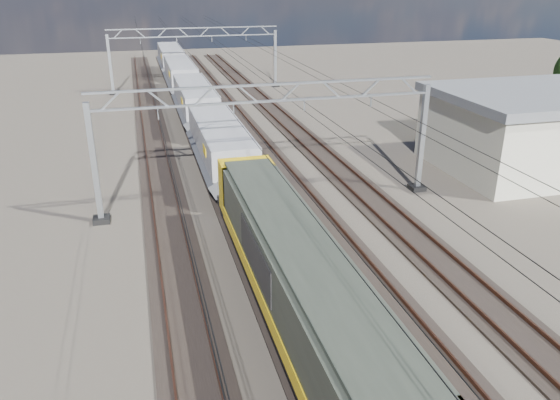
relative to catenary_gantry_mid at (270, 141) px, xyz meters
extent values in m
plane|color=#2A2520|center=(0.00, -4.00, -3.91)|extent=(160.00, 160.00, 0.00)
cube|color=black|center=(-6.00, -4.00, -3.85)|extent=(2.60, 140.00, 0.12)
cube|color=#502E20|center=(-6.72, -4.00, -3.69)|extent=(0.08, 140.00, 0.16)
cube|color=#502E20|center=(-5.28, -4.00, -3.69)|extent=(0.08, 140.00, 0.16)
cube|color=black|center=(-2.00, -4.00, -3.85)|extent=(2.60, 140.00, 0.12)
cube|color=#502E20|center=(-2.72, -4.00, -3.69)|extent=(0.08, 140.00, 0.16)
cube|color=#502E20|center=(-1.28, -4.00, -3.69)|extent=(0.08, 140.00, 0.16)
cube|color=black|center=(2.00, -4.00, -3.85)|extent=(2.60, 140.00, 0.12)
cube|color=#502E20|center=(1.28, -4.00, -3.69)|extent=(0.08, 140.00, 0.16)
cube|color=#502E20|center=(2.72, -4.00, -3.69)|extent=(0.08, 140.00, 0.16)
cube|color=black|center=(6.00, -4.00, -3.85)|extent=(2.60, 140.00, 0.12)
cube|color=#502E20|center=(5.28, -4.00, -3.69)|extent=(0.08, 140.00, 0.16)
cube|color=#502E20|center=(6.72, -4.00, -3.69)|extent=(0.08, 140.00, 0.16)
cube|color=#959CA2|center=(-9.50, 0.00, -0.61)|extent=(0.30, 0.30, 6.60)
cube|color=#959CA2|center=(9.50, 0.00, -0.61)|extent=(0.30, 0.30, 6.60)
cube|color=black|center=(-9.50, 0.00, -3.76)|extent=(0.90, 0.90, 0.30)
cube|color=black|center=(9.50, 0.00, -3.76)|extent=(0.90, 0.90, 0.30)
cube|color=#959CA2|center=(0.00, 0.00, 3.14)|extent=(19.30, 0.18, 0.12)
cube|color=#959CA2|center=(0.00, 0.00, 2.24)|extent=(19.30, 0.18, 0.12)
cube|color=#959CA2|center=(-8.31, 0.00, 2.69)|extent=(1.03, 0.10, 0.94)
cube|color=#959CA2|center=(-5.94, 0.00, 2.69)|extent=(1.03, 0.10, 0.94)
cube|color=#959CA2|center=(-3.56, 0.00, 2.69)|extent=(1.03, 0.10, 0.94)
cube|color=#959CA2|center=(-1.19, 0.00, 2.69)|extent=(1.03, 0.10, 0.94)
cube|color=#959CA2|center=(1.19, 0.00, 2.69)|extent=(1.03, 0.10, 0.94)
cube|color=#959CA2|center=(3.56, 0.00, 2.69)|extent=(1.03, 0.10, 0.94)
cube|color=#959CA2|center=(5.94, 0.00, 2.69)|extent=(1.03, 0.10, 0.94)
cube|color=#959CA2|center=(8.31, 0.00, 2.69)|extent=(1.03, 0.10, 0.94)
cube|color=#959CA2|center=(-6.00, 0.00, 1.92)|extent=(0.06, 0.06, 0.65)
cube|color=#959CA2|center=(-2.00, 0.00, 1.92)|extent=(0.06, 0.06, 0.65)
cube|color=#959CA2|center=(2.00, 0.00, 1.92)|extent=(0.06, 0.06, 0.65)
cube|color=#959CA2|center=(6.00, 0.00, 1.92)|extent=(0.06, 0.06, 0.65)
cube|color=#959CA2|center=(-9.50, 36.00, -0.61)|extent=(0.30, 0.30, 6.60)
cube|color=#959CA2|center=(9.50, 36.00, -0.61)|extent=(0.30, 0.30, 6.60)
cube|color=black|center=(-9.50, 36.00, -3.76)|extent=(0.90, 0.90, 0.30)
cube|color=black|center=(9.50, 36.00, -3.76)|extent=(0.90, 0.90, 0.30)
cube|color=#959CA2|center=(0.00, 36.00, 3.14)|extent=(19.30, 0.18, 0.12)
cube|color=#959CA2|center=(0.00, 36.00, 2.24)|extent=(19.30, 0.18, 0.12)
cube|color=#959CA2|center=(-8.31, 36.00, 2.69)|extent=(1.03, 0.10, 0.94)
cube|color=#959CA2|center=(-5.94, 36.00, 2.69)|extent=(1.03, 0.10, 0.94)
cube|color=#959CA2|center=(-3.56, 36.00, 2.69)|extent=(1.03, 0.10, 0.94)
cube|color=#959CA2|center=(-1.19, 36.00, 2.69)|extent=(1.03, 0.10, 0.94)
cube|color=#959CA2|center=(1.19, 36.00, 2.69)|extent=(1.03, 0.10, 0.94)
cube|color=#959CA2|center=(3.56, 36.00, 2.69)|extent=(1.03, 0.10, 0.94)
cube|color=#959CA2|center=(5.94, 36.00, 2.69)|extent=(1.03, 0.10, 0.94)
cube|color=#959CA2|center=(8.31, 36.00, 2.69)|extent=(1.03, 0.10, 0.94)
cube|color=#959CA2|center=(-6.00, 36.00, 1.92)|extent=(0.06, 0.06, 0.65)
cube|color=#959CA2|center=(-2.00, 36.00, 1.92)|extent=(0.06, 0.06, 0.65)
cube|color=#959CA2|center=(2.00, 36.00, 1.92)|extent=(0.06, 0.06, 0.65)
cube|color=#959CA2|center=(6.00, 36.00, 1.92)|extent=(0.06, 0.06, 0.65)
cylinder|color=black|center=(-6.00, 4.00, 1.59)|extent=(0.03, 140.00, 0.03)
cylinder|color=black|center=(-6.00, 4.00, 2.09)|extent=(0.03, 140.00, 0.03)
cylinder|color=black|center=(-2.00, 4.00, 1.59)|extent=(0.03, 140.00, 0.03)
cylinder|color=black|center=(-2.00, 4.00, 2.09)|extent=(0.03, 140.00, 0.03)
cylinder|color=black|center=(2.00, 4.00, 1.59)|extent=(0.03, 140.00, 0.03)
cylinder|color=black|center=(2.00, 4.00, 2.09)|extent=(0.03, 140.00, 0.03)
cylinder|color=black|center=(6.00, 4.00, 1.59)|extent=(0.03, 140.00, 0.03)
cylinder|color=black|center=(6.00, 4.00, 2.09)|extent=(0.03, 140.00, 0.03)
cube|color=black|center=(-2.00, -5.83, -3.16)|extent=(2.20, 3.60, 0.60)
cube|color=black|center=(-2.00, -12.33, -2.78)|extent=(2.65, 20.00, 0.25)
cube|color=black|center=(-2.00, -12.33, -3.16)|extent=(2.20, 4.50, 0.75)
cube|color=#292F27|center=(-2.00, -12.33, -1.36)|extent=(2.65, 17.00, 2.60)
cube|color=yellow|center=(-3.34, -12.33, -2.36)|extent=(0.04, 17.00, 0.60)
cube|color=yellow|center=(-0.66, -12.33, -2.36)|extent=(0.04, 17.00, 0.60)
cube|color=black|center=(-3.35, -11.33, -1.01)|extent=(0.05, 5.00, 1.40)
cube|color=black|center=(-0.65, -11.33, -1.01)|extent=(0.05, 5.00, 1.40)
cube|color=#292F27|center=(-2.00, -12.33, 0.01)|extent=(2.25, 18.00, 0.15)
cube|color=yellow|center=(-2.00, -3.23, -1.36)|extent=(2.65, 1.80, 2.60)
cube|color=yellow|center=(-2.00, -2.28, -0.86)|extent=(2.60, 0.46, 1.52)
cube|color=black|center=(-2.55, -2.18, -0.76)|extent=(0.85, 0.08, 0.75)
cube|color=black|center=(-1.45, -2.18, -0.76)|extent=(0.85, 0.08, 0.75)
cylinder|color=black|center=(-2.85, -2.03, -2.76)|extent=(0.36, 0.50, 0.36)
cylinder|color=black|center=(-1.15, -2.03, -2.76)|extent=(0.36, 0.50, 0.36)
cylinder|color=white|center=(-2.60, -2.13, -2.16)|extent=(0.20, 0.08, 0.20)
cylinder|color=white|center=(-1.40, -2.13, -2.16)|extent=(0.20, 0.08, 0.20)
cube|color=black|center=(-2.00, 0.87, -3.19)|extent=(2.20, 2.60, 0.55)
cube|color=black|center=(-2.00, 9.87, -3.19)|extent=(2.20, 2.60, 0.55)
cube|color=black|center=(-2.00, 5.37, -2.83)|extent=(2.40, 13.00, 0.20)
cube|color=gray|center=(-2.00, 5.37, -1.11)|extent=(2.80, 12.00, 1.80)
cube|color=#4E5156|center=(-2.95, 5.37, -2.36)|extent=(1.48, 12.00, 1.36)
cube|color=#4E5156|center=(-1.05, 5.37, -2.36)|extent=(1.48, 12.00, 1.36)
cube|color=yellow|center=(-3.42, 2.37, -1.01)|extent=(0.04, 1.20, 0.50)
cube|color=black|center=(-2.00, 15.07, -3.19)|extent=(2.20, 2.60, 0.55)
cube|color=black|center=(-2.00, 24.07, -3.19)|extent=(2.20, 2.60, 0.55)
cube|color=black|center=(-2.00, 19.57, -2.83)|extent=(2.40, 13.00, 0.20)
cube|color=gray|center=(-2.00, 19.57, -1.11)|extent=(2.80, 12.00, 1.80)
cube|color=#4E5156|center=(-2.95, 19.57, -2.36)|extent=(1.48, 12.00, 1.36)
cube|color=#4E5156|center=(-1.05, 19.57, -2.36)|extent=(1.48, 12.00, 1.36)
cube|color=yellow|center=(-3.42, 16.57, -1.01)|extent=(0.04, 1.20, 0.50)
cube|color=black|center=(-2.00, 29.27, -3.19)|extent=(2.20, 2.60, 0.55)
cube|color=black|center=(-2.00, 38.27, -3.19)|extent=(2.20, 2.60, 0.55)
cube|color=black|center=(-2.00, 33.77, -2.83)|extent=(2.40, 13.00, 0.20)
cube|color=gray|center=(-2.00, 33.77, -1.11)|extent=(2.80, 12.00, 1.80)
cube|color=#4E5156|center=(-2.95, 33.77, -2.36)|extent=(1.48, 12.00, 1.36)
cube|color=#4E5156|center=(-1.05, 33.77, -2.36)|extent=(1.48, 12.00, 1.36)
cube|color=yellow|center=(-3.42, 30.77, -1.01)|extent=(0.04, 1.20, 0.50)
cube|color=black|center=(-2.00, 43.47, -3.19)|extent=(2.20, 2.60, 0.55)
cube|color=black|center=(-2.00, 52.47, -3.19)|extent=(2.20, 2.60, 0.55)
cube|color=black|center=(-2.00, 47.97, -2.83)|extent=(2.40, 13.00, 0.20)
cube|color=gray|center=(-2.00, 47.97, -1.11)|extent=(2.80, 12.00, 1.80)
cube|color=#4E5156|center=(-2.95, 47.97, -2.36)|extent=(1.48, 12.00, 1.36)
cube|color=#4E5156|center=(-1.05, 47.97, -2.36)|extent=(1.48, 12.00, 1.36)
cube|color=yellow|center=(-3.42, 44.97, -1.01)|extent=(0.04, 1.20, 0.50)
camera|label=1|loc=(-6.99, -28.73, 8.55)|focal=35.00mm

